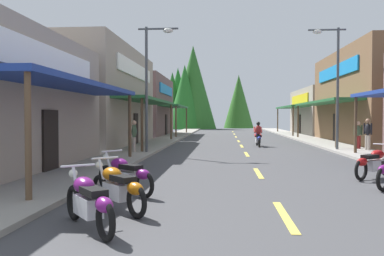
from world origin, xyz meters
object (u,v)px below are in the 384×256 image
pedestrian_waiting (368,133)px  motorcycle_parked_left_2 (125,174)px  streetlamp_left (152,72)px  motorcycle_parked_left_0 (89,201)px  pedestrian_strolling (358,134)px  motorcycle_parked_right_3 (374,162)px  motorcycle_parked_left_1 (117,187)px  pedestrian_by_shop (134,135)px  pedestrian_browsing (130,136)px  rider_cruising_lead (258,136)px  streetlamp_right (333,72)px

pedestrian_waiting → motorcycle_parked_left_2: bearing=-154.4°
streetlamp_left → motorcycle_parked_left_0: (1.33, -13.29, -3.61)m
motorcycle_parked_left_2 → pedestrian_strolling: size_ratio=1.06×
motorcycle_parked_right_3 → pedestrian_waiting: size_ratio=0.93×
motorcycle_parked_left_1 → pedestrian_by_shop: 12.09m
pedestrian_browsing → pedestrian_strolling: bearing=-15.4°
motorcycle_parked_right_3 → pedestrian_strolling: pedestrian_strolling is taller
pedestrian_by_shop → pedestrian_strolling: (11.82, 2.96, -0.04)m
streetlamp_left → rider_cruising_lead: bearing=44.7°
motorcycle_parked_left_0 → motorcycle_parked_left_1: size_ratio=1.07×
rider_cruising_lead → streetlamp_left: bearing=134.2°
streetlamp_left → motorcycle_parked_right_3: 11.43m
motorcycle_parked_left_0 → motorcycle_parked_left_2: same height
motorcycle_parked_left_1 → pedestrian_waiting: (9.69, 13.96, 0.55)m
rider_cruising_lead → pedestrian_waiting: 6.55m
streetlamp_right → streetlamp_left: bearing=-165.6°
streetlamp_left → pedestrian_by_shop: 3.25m
motorcycle_parked_left_1 → pedestrian_browsing: pedestrian_browsing is taller
motorcycle_parked_right_3 → pedestrian_waiting: (3.05, 9.21, 0.55)m
rider_cruising_lead → pedestrian_strolling: (5.20, -2.81, 0.29)m
motorcycle_parked_right_3 → motorcycle_parked_left_2: size_ratio=0.95×
motorcycle_parked_right_3 → pedestrian_by_shop: size_ratio=0.98×
pedestrian_browsing → pedestrian_strolling: (12.29, 1.86, 0.06)m
pedestrian_by_shop → motorcycle_parked_left_2: bearing=100.1°
motorcycle_parked_left_0 → pedestrian_strolling: bearing=-69.3°
pedestrian_strolling → motorcycle_parked_left_2: bearing=119.8°
motorcycle_parked_left_1 → pedestrian_strolling: (9.47, 14.81, 0.45)m
streetlamp_left → motorcycle_parked_left_2: streetlamp_left is taller
streetlamp_left → motorcycle_parked_left_2: 10.90m
rider_cruising_lead → pedestrian_strolling: pedestrian_strolling is taller
pedestrian_waiting → streetlamp_left: bearing=165.0°
motorcycle_parked_left_2 → rider_cruising_lead: 16.53m
rider_cruising_lead → pedestrian_by_shop: bearing=130.6°
motorcycle_parked_left_0 → pedestrian_waiting: size_ratio=0.98×
streetlamp_right → pedestrian_strolling: size_ratio=4.08×
pedestrian_waiting → rider_cruising_lead: bearing=120.7°
streetlamp_left → pedestrian_by_shop: size_ratio=3.75×
streetlamp_right → pedestrian_waiting: 3.70m
pedestrian_by_shop → pedestrian_browsing: size_ratio=1.10×
motorcycle_parked_left_0 → pedestrian_browsing: (-2.69, 14.28, 0.39)m
motorcycle_parked_left_0 → pedestrian_strolling: size_ratio=1.06×
motorcycle_parked_right_3 → pedestrian_waiting: bearing=29.4°
motorcycle_parked_left_1 → rider_cruising_lead: 18.14m
motorcycle_parked_right_3 → rider_cruising_lead: 13.10m
motorcycle_parked_left_1 → pedestrian_strolling: bearing=-76.1°
pedestrian_waiting → motorcycle_parked_right_3: bearing=-133.5°
pedestrian_strolling → motorcycle_parked_left_0: bearing=125.8°
motorcycle_parked_left_0 → motorcycle_parked_right_3: bearing=-86.7°
pedestrian_browsing → pedestrian_waiting: size_ratio=0.86×
streetlamp_right → motorcycle_parked_left_2: size_ratio=3.85×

